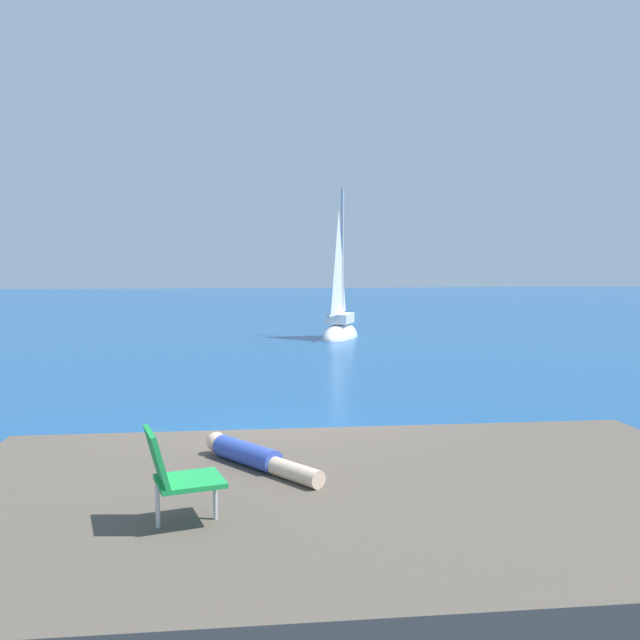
# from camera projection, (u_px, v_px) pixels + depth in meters

# --- Properties ---
(ground_plane) EXTENTS (160.00, 160.00, 0.00)m
(ground_plane) POSITION_uv_depth(u_px,v_px,m) (271.00, 447.00, 10.21)
(ground_plane) COLOR navy
(shore_ledge) EXTENTS (8.08, 4.98, 0.68)m
(shore_ledge) POSITION_uv_depth(u_px,v_px,m) (358.00, 521.00, 6.34)
(shore_ledge) COLOR brown
(shore_ledge) RESTS_ON ground
(boulder_seaward) EXTENTS (1.20, 1.18, 0.75)m
(boulder_seaward) POSITION_uv_depth(u_px,v_px,m) (494.00, 468.00, 9.17)
(boulder_seaward) COLOR #51473F
(boulder_seaward) RESTS_ON ground
(boulder_inland) EXTENTS (1.55, 1.72, 0.94)m
(boulder_inland) POSITION_uv_depth(u_px,v_px,m) (542.00, 459.00, 9.58)
(boulder_inland) COLOR brown
(boulder_inland) RESTS_ON ground
(sailboat_near) EXTENTS (2.42, 3.55, 6.42)m
(sailboat_near) POSITION_uv_depth(u_px,v_px,m) (340.00, 329.00, 26.11)
(sailboat_near) COLOR white
(sailboat_near) RESTS_ON ground
(person_sunbather) EXTENTS (1.15, 1.50, 0.25)m
(person_sunbather) POSITION_uv_depth(u_px,v_px,m) (254.00, 457.00, 6.92)
(person_sunbather) COLOR #334CB2
(person_sunbather) RESTS_ON shore_ledge
(beach_chair) EXTENTS (0.69, 0.61, 0.80)m
(beach_chair) POSITION_uv_depth(u_px,v_px,m) (175.00, 472.00, 5.34)
(beach_chair) COLOR green
(beach_chair) RESTS_ON shore_ledge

